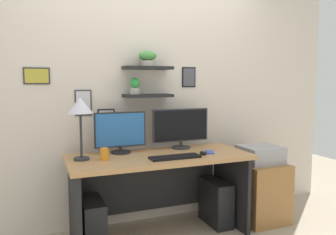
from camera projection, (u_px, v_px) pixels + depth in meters
The scene contains 13 objects.
back_wall_assembly at pixel (144, 86), 3.37m from camera, with size 4.40×0.24×2.70m.
desk at pixel (158, 176), 3.10m from camera, with size 1.61×0.68×0.75m.
monitor_left at pixel (120, 132), 3.10m from camera, with size 0.47×0.18×0.38m.
monitor_right at pixel (181, 127), 3.32m from camera, with size 0.58×0.18×0.39m.
keyboard at pixel (175, 157), 2.90m from camera, with size 0.44×0.14×0.02m, color black.
computer_mouse at pixel (203, 153), 3.04m from camera, with size 0.06×0.09×0.03m, color black.
desk_lamp at pixel (80, 109), 2.79m from camera, with size 0.21×0.21×0.52m.
cell_phone at pixel (210, 152), 3.12m from camera, with size 0.07×0.14×0.01m, color blue.
pen_cup at pixel (105, 154), 2.83m from camera, with size 0.07×0.07×0.10m, color orange.
drawer_cabinet at pixel (259, 191), 3.44m from camera, with size 0.44×0.50×0.59m, color #9E6B38.
printer at pixel (260, 154), 3.40m from camera, with size 0.38×0.34×0.17m, color #9E9EA3.
computer_tower_left at pixel (92, 223), 2.88m from camera, with size 0.18×0.40×0.41m, color black.
computer_tower_right at pixel (216, 202), 3.35m from camera, with size 0.18×0.40×0.43m, color black.
Camera 1 is at (-1.04, -2.79, 1.40)m, focal length 36.40 mm.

